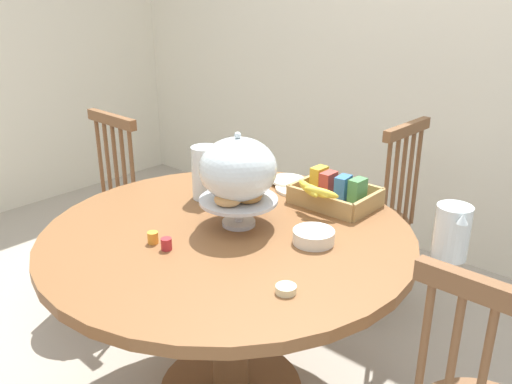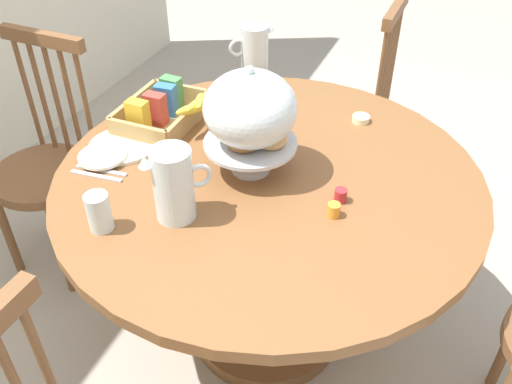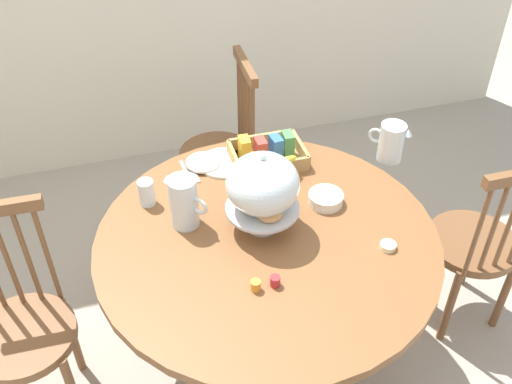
{
  "view_description": "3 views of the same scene",
  "coord_description": "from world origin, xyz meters",
  "px_view_note": "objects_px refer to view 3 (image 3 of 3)",
  "views": [
    {
      "loc": [
        1.35,
        -1.12,
        1.55
      ],
      "look_at": [
        0.14,
        0.24,
        0.84
      ],
      "focal_mm": 37.77,
      "sensor_mm": 36.0,
      "label": 1
    },
    {
      "loc": [
        -1.13,
        -0.39,
        1.73
      ],
      "look_at": [
        0.04,
        0.09,
        0.74
      ],
      "focal_mm": 38.63,
      "sensor_mm": 36.0,
      "label": 2
    },
    {
      "loc": [
        -0.36,
        -1.44,
        2.29
      ],
      "look_at": [
        0.14,
        0.24,
        0.84
      ],
      "focal_mm": 41.4,
      "sensor_mm": 36.0,
      "label": 3
    }
  ],
  "objects_px": {
    "china_plate_small": "(203,162)",
    "cereal_basket": "(269,154)",
    "windsor_chair_by_cabinet": "(475,246)",
    "windsor_chair_far_side": "(23,331)",
    "china_plate_large": "(224,163)",
    "butter_dish": "(388,246)",
    "windsor_chair_facing_door": "(222,154)",
    "milk_pitcher": "(391,144)",
    "orange_juice_pitcher": "(184,204)",
    "drinking_glass": "(147,193)",
    "cereal_bowl": "(326,199)",
    "pastry_stand_with_dome": "(263,187)",
    "dining_table": "(267,272)"
  },
  "relations": [
    {
      "from": "pastry_stand_with_dome",
      "to": "drinking_glass",
      "type": "bearing_deg",
      "value": 146.78
    },
    {
      "from": "pastry_stand_with_dome",
      "to": "cereal_basket",
      "type": "bearing_deg",
      "value": 69.36
    },
    {
      "from": "dining_table",
      "to": "windsor_chair_facing_door",
      "type": "height_order",
      "value": "windsor_chair_facing_door"
    },
    {
      "from": "china_plate_large",
      "to": "butter_dish",
      "type": "height_order",
      "value": "butter_dish"
    },
    {
      "from": "orange_juice_pitcher",
      "to": "drinking_glass",
      "type": "relative_size",
      "value": 1.94
    },
    {
      "from": "windsor_chair_facing_door",
      "to": "china_plate_large",
      "type": "bearing_deg",
      "value": -101.41
    },
    {
      "from": "dining_table",
      "to": "windsor_chair_by_cabinet",
      "type": "relative_size",
      "value": 1.34
    },
    {
      "from": "windsor_chair_facing_door",
      "to": "cereal_basket",
      "type": "bearing_deg",
      "value": -79.22
    },
    {
      "from": "cereal_bowl",
      "to": "orange_juice_pitcher",
      "type": "bearing_deg",
      "value": 175.81
    },
    {
      "from": "windsor_chair_far_side",
      "to": "orange_juice_pitcher",
      "type": "height_order",
      "value": "windsor_chair_far_side"
    },
    {
      "from": "milk_pitcher",
      "to": "cereal_bowl",
      "type": "bearing_deg",
      "value": -151.82
    },
    {
      "from": "china_plate_small",
      "to": "cereal_basket",
      "type": "bearing_deg",
      "value": -12.77
    },
    {
      "from": "dining_table",
      "to": "cereal_bowl",
      "type": "distance_m",
      "value": 0.38
    },
    {
      "from": "dining_table",
      "to": "pastry_stand_with_dome",
      "type": "bearing_deg",
      "value": 91.33
    },
    {
      "from": "orange_juice_pitcher",
      "to": "milk_pitcher",
      "type": "height_order",
      "value": "orange_juice_pitcher"
    },
    {
      "from": "windsor_chair_facing_door",
      "to": "windsor_chair_far_side",
      "type": "height_order",
      "value": "same"
    },
    {
      "from": "windsor_chair_facing_door",
      "to": "milk_pitcher",
      "type": "distance_m",
      "value": 0.95
    },
    {
      "from": "windsor_chair_far_side",
      "to": "china_plate_small",
      "type": "distance_m",
      "value": 0.98
    },
    {
      "from": "orange_juice_pitcher",
      "to": "windsor_chair_facing_door",
      "type": "bearing_deg",
      "value": 67.59
    },
    {
      "from": "windsor_chair_facing_door",
      "to": "milk_pitcher",
      "type": "relative_size",
      "value": 5.54
    },
    {
      "from": "butter_dish",
      "to": "cereal_bowl",
      "type": "bearing_deg",
      "value": 112.45
    },
    {
      "from": "drinking_glass",
      "to": "china_plate_small",
      "type": "bearing_deg",
      "value": 34.6
    },
    {
      "from": "milk_pitcher",
      "to": "cereal_bowl",
      "type": "height_order",
      "value": "milk_pitcher"
    },
    {
      "from": "cereal_basket",
      "to": "butter_dish",
      "type": "distance_m",
      "value": 0.68
    },
    {
      "from": "cereal_bowl",
      "to": "drinking_glass",
      "type": "height_order",
      "value": "drinking_glass"
    },
    {
      "from": "cereal_basket",
      "to": "butter_dish",
      "type": "relative_size",
      "value": 5.27
    },
    {
      "from": "china_plate_large",
      "to": "china_plate_small",
      "type": "distance_m",
      "value": 0.09
    },
    {
      "from": "cereal_basket",
      "to": "cereal_bowl",
      "type": "bearing_deg",
      "value": -66.59
    },
    {
      "from": "cereal_basket",
      "to": "china_plate_small",
      "type": "relative_size",
      "value": 2.11
    },
    {
      "from": "china_plate_small",
      "to": "drinking_glass",
      "type": "xyz_separation_m",
      "value": [
        -0.27,
        -0.18,
        0.04
      ]
    },
    {
      "from": "dining_table",
      "to": "windsor_chair_by_cabinet",
      "type": "height_order",
      "value": "windsor_chair_by_cabinet"
    },
    {
      "from": "dining_table",
      "to": "china_plate_small",
      "type": "height_order",
      "value": "china_plate_small"
    },
    {
      "from": "cereal_basket",
      "to": "butter_dish",
      "type": "bearing_deg",
      "value": -67.05
    },
    {
      "from": "pastry_stand_with_dome",
      "to": "cereal_basket",
      "type": "height_order",
      "value": "pastry_stand_with_dome"
    },
    {
      "from": "windsor_chair_by_cabinet",
      "to": "windsor_chair_far_side",
      "type": "bearing_deg",
      "value": 177.41
    },
    {
      "from": "windsor_chair_facing_door",
      "to": "orange_juice_pitcher",
      "type": "bearing_deg",
      "value": -112.41
    },
    {
      "from": "windsor_chair_facing_door",
      "to": "china_plate_large",
      "type": "distance_m",
      "value": 0.55
    },
    {
      "from": "pastry_stand_with_dome",
      "to": "orange_juice_pitcher",
      "type": "height_order",
      "value": "pastry_stand_with_dome"
    },
    {
      "from": "orange_juice_pitcher",
      "to": "dining_table",
      "type": "bearing_deg",
      "value": -30.12
    },
    {
      "from": "windsor_chair_by_cabinet",
      "to": "butter_dish",
      "type": "xyz_separation_m",
      "value": [
        -0.54,
        -0.15,
        0.3
      ]
    },
    {
      "from": "china_plate_large",
      "to": "drinking_glass",
      "type": "xyz_separation_m",
      "value": [
        -0.36,
        -0.17,
        0.05
      ]
    },
    {
      "from": "drinking_glass",
      "to": "windsor_chair_far_side",
      "type": "bearing_deg",
      "value": -153.98
    },
    {
      "from": "china_plate_large",
      "to": "milk_pitcher",
      "type": "bearing_deg",
      "value": -13.23
    },
    {
      "from": "windsor_chair_far_side",
      "to": "drinking_glass",
      "type": "height_order",
      "value": "windsor_chair_far_side"
    },
    {
      "from": "windsor_chair_by_cabinet",
      "to": "milk_pitcher",
      "type": "bearing_deg",
      "value": 129.2
    },
    {
      "from": "butter_dish",
      "to": "cereal_basket",
      "type": "bearing_deg",
      "value": 112.95
    },
    {
      "from": "dining_table",
      "to": "butter_dish",
      "type": "bearing_deg",
      "value": -24.19
    },
    {
      "from": "pastry_stand_with_dome",
      "to": "china_plate_large",
      "type": "height_order",
      "value": "pastry_stand_with_dome"
    },
    {
      "from": "drinking_glass",
      "to": "butter_dish",
      "type": "bearing_deg",
      "value": -31.92
    },
    {
      "from": "milk_pitcher",
      "to": "drinking_glass",
      "type": "bearing_deg",
      "value": -179.89
    }
  ]
}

